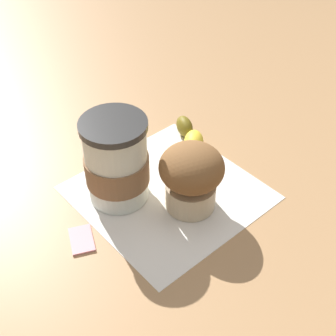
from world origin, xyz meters
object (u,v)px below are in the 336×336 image
muffin (191,175)px  sugar_packet (82,239)px  coffee_cup (117,162)px  banana (191,142)px

muffin → sugar_packet: (-0.17, 0.04, -0.06)m
coffee_cup → banana: size_ratio=1.07×
coffee_cup → muffin: 0.11m
banana → sugar_packet: banana is taller
coffee_cup → muffin: size_ratio=1.28×
muffin → coffee_cup: bearing=130.6°
coffee_cup → sugar_packet: coffee_cup is taller
banana → coffee_cup: bearing=-174.6°
banana → sugar_packet: size_ratio=2.58×
banana → sugar_packet: 0.26m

